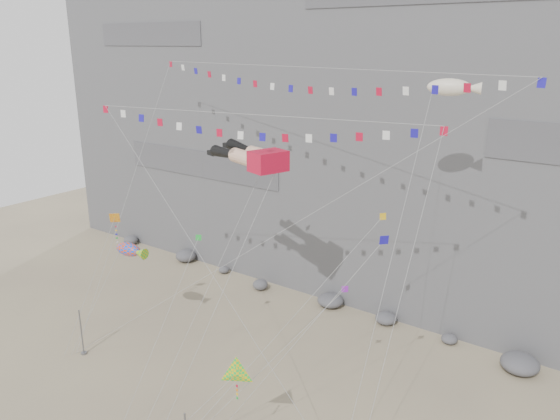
# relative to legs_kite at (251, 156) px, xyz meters

# --- Properties ---
(ground) EXTENTS (120.00, 120.00, 0.00)m
(ground) POSITION_rel_legs_kite_xyz_m (0.37, -5.19, -17.08)
(ground) COLOR #9C8D6B
(ground) RESTS_ON ground
(cliff) EXTENTS (80.00, 28.00, 50.00)m
(cliff) POSITION_rel_legs_kite_xyz_m (0.37, 26.81, 7.92)
(cliff) COLOR slate
(cliff) RESTS_ON ground
(talus_boulders) EXTENTS (60.00, 3.00, 1.20)m
(talus_boulders) POSITION_rel_legs_kite_xyz_m (0.37, 11.81, -16.48)
(talus_boulders) COLOR #5A5A5F
(talus_boulders) RESTS_ON ground
(anchor_pole_left) EXTENTS (0.12, 0.12, 4.08)m
(anchor_pole_left) POSITION_rel_legs_kite_xyz_m (-12.09, -7.79, -15.04)
(anchor_pole_left) COLOR slate
(anchor_pole_left) RESTS_ON ground
(legs_kite) EXTENTS (8.44, 16.72, 21.71)m
(legs_kite) POSITION_rel_legs_kite_xyz_m (0.00, 0.00, 0.00)
(legs_kite) COLOR red
(legs_kite) RESTS_ON ground
(flag_banner_upper) EXTENTS (35.31, 16.33, 29.99)m
(flag_banner_upper) POSITION_rel_legs_kite_xyz_m (1.21, 4.70, 6.22)
(flag_banner_upper) COLOR red
(flag_banner_upper) RESTS_ON ground
(flag_banner_lower) EXTENTS (25.03, 8.44, 24.30)m
(flag_banner_lower) POSITION_rel_legs_kite_xyz_m (1.68, -1.96, 3.34)
(flag_banner_lower) COLOR red
(flag_banner_lower) RESTS_ON ground
(harlequin_kite) EXTENTS (2.40, 6.23, 12.33)m
(harlequin_kite) POSITION_rel_legs_kite_xyz_m (-11.58, -3.83, -6.02)
(harlequin_kite) COLOR red
(harlequin_kite) RESTS_ON ground
(fish_windsock) EXTENTS (4.00, 5.97, 10.00)m
(fish_windsock) POSITION_rel_legs_kite_xyz_m (-10.69, -3.40, -8.73)
(fish_windsock) COLOR #E33F0B
(fish_windsock) RESTS_ON ground
(delta_kite) EXTENTS (5.91, 4.25, 8.54)m
(delta_kite) POSITION_rel_legs_kite_xyz_m (6.36, -9.65, -10.85)
(delta_kite) COLOR #E3B30B
(delta_kite) RESTS_ON ground
(blimp_windsock) EXTENTS (4.11, 14.16, 25.72)m
(blimp_windsock) POSITION_rel_legs_kite_xyz_m (12.38, 5.82, 5.11)
(blimp_windsock) COLOR beige
(blimp_windsock) RESTS_ON ground
(small_kite_a) EXTENTS (1.54, 15.90, 21.95)m
(small_kite_a) POSITION_rel_legs_kite_xyz_m (-1.36, 3.38, -1.58)
(small_kite_a) COLOR orange
(small_kite_a) RESTS_ON ground
(small_kite_b) EXTENTS (6.91, 10.27, 14.87)m
(small_kite_b) POSITION_rel_legs_kite_xyz_m (8.94, -1.77, -7.89)
(small_kite_b) COLOR purple
(small_kite_b) RESTS_ON ground
(small_kite_c) EXTENTS (2.13, 10.59, 14.79)m
(small_kite_c) POSITION_rel_legs_kite_xyz_m (-3.07, -2.91, -6.55)
(small_kite_c) COLOR green
(small_kite_c) RESTS_ON ground
(small_kite_d) EXTENTS (7.93, 14.26, 20.62)m
(small_kite_d) POSITION_rel_legs_kite_xyz_m (9.63, 1.83, -3.78)
(small_kite_d) COLOR gold
(small_kite_d) RESTS_ON ground
(small_kite_e) EXTENTS (9.51, 6.80, 17.97)m
(small_kite_e) POSITION_rel_legs_kite_xyz_m (12.65, -4.17, -2.89)
(small_kite_e) COLOR #1B12A0
(small_kite_e) RESTS_ON ground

